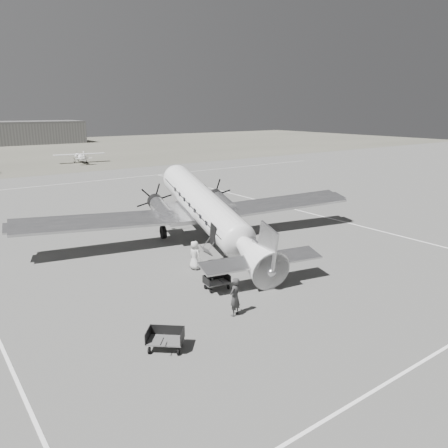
{
  "coord_description": "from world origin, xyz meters",
  "views": [
    {
      "loc": [
        -20.2,
        -22.14,
        10.21
      ],
      "look_at": [
        -2.39,
        2.31,
        2.2
      ],
      "focal_mm": 35.0,
      "sensor_mm": 36.0,
      "label": 1
    }
  ],
  "objects_px": {
    "ground_crew": "(235,297)",
    "passenger": "(195,255)",
    "hangar_main": "(7,133)",
    "dc3_airliner": "(208,213)",
    "baggage_cart_near": "(217,282)",
    "baggage_cart_far": "(165,340)",
    "ramp_agent": "(213,273)",
    "light_plane_right": "(80,158)"
  },
  "relations": [
    {
      "from": "light_plane_right",
      "to": "passenger",
      "type": "height_order",
      "value": "light_plane_right"
    },
    {
      "from": "baggage_cart_far",
      "to": "baggage_cart_near",
      "type": "bearing_deg",
      "value": 77.07
    },
    {
      "from": "dc3_airliner",
      "to": "ramp_agent",
      "type": "bearing_deg",
      "value": -110.6
    },
    {
      "from": "light_plane_right",
      "to": "ramp_agent",
      "type": "distance_m",
      "value": 66.35
    },
    {
      "from": "hangar_main",
      "to": "ground_crew",
      "type": "distance_m",
      "value": 126.67
    },
    {
      "from": "dc3_airliner",
      "to": "passenger",
      "type": "bearing_deg",
      "value": -122.94
    },
    {
      "from": "baggage_cart_far",
      "to": "ground_crew",
      "type": "distance_m",
      "value": 4.57
    },
    {
      "from": "dc3_airliner",
      "to": "baggage_cart_far",
      "type": "xyz_separation_m",
      "value": [
        -9.83,
        -11.16,
        -2.2
      ]
    },
    {
      "from": "baggage_cart_near",
      "to": "ground_crew",
      "type": "distance_m",
      "value": 3.51
    },
    {
      "from": "baggage_cart_near",
      "to": "baggage_cart_far",
      "type": "relative_size",
      "value": 0.91
    },
    {
      "from": "light_plane_right",
      "to": "ramp_agent",
      "type": "height_order",
      "value": "light_plane_right"
    },
    {
      "from": "dc3_airliner",
      "to": "light_plane_right",
      "type": "bearing_deg",
      "value": 92.34
    },
    {
      "from": "hangar_main",
      "to": "light_plane_right",
      "type": "height_order",
      "value": "hangar_main"
    },
    {
      "from": "hangar_main",
      "to": "ground_crew",
      "type": "xyz_separation_m",
      "value": [
        -12.77,
        -126.0,
        -2.29
      ]
    },
    {
      "from": "ground_crew",
      "to": "ramp_agent",
      "type": "relative_size",
      "value": 1.29
    },
    {
      "from": "baggage_cart_far",
      "to": "dc3_airliner",
      "type": "bearing_deg",
      "value": 89.6
    },
    {
      "from": "hangar_main",
      "to": "dc3_airliner",
      "type": "bearing_deg",
      "value": -93.66
    },
    {
      "from": "hangar_main",
      "to": "ramp_agent",
      "type": "height_order",
      "value": "hangar_main"
    },
    {
      "from": "passenger",
      "to": "baggage_cart_far",
      "type": "bearing_deg",
      "value": 129.66
    },
    {
      "from": "passenger",
      "to": "ground_crew",
      "type": "bearing_deg",
      "value": 153.81
    },
    {
      "from": "hangar_main",
      "to": "baggage_cart_far",
      "type": "distance_m",
      "value": 128.04
    },
    {
      "from": "baggage_cart_near",
      "to": "baggage_cart_far",
      "type": "height_order",
      "value": "baggage_cart_far"
    },
    {
      "from": "hangar_main",
      "to": "ground_crew",
      "type": "bearing_deg",
      "value": -95.79
    },
    {
      "from": "baggage_cart_near",
      "to": "ground_crew",
      "type": "relative_size",
      "value": 0.75
    },
    {
      "from": "dc3_airliner",
      "to": "passenger",
      "type": "relative_size",
      "value": 14.58
    },
    {
      "from": "ground_crew",
      "to": "passenger",
      "type": "xyz_separation_m",
      "value": [
        1.9,
        6.79,
        -0.05
      ]
    },
    {
      "from": "baggage_cart_far",
      "to": "passenger",
      "type": "bearing_deg",
      "value": 91.21
    },
    {
      "from": "dc3_airliner",
      "to": "baggage_cart_near",
      "type": "relative_size",
      "value": 18.53
    },
    {
      "from": "light_plane_right",
      "to": "baggage_cart_far",
      "type": "bearing_deg",
      "value": -97.87
    },
    {
      "from": "baggage_cart_near",
      "to": "ramp_agent",
      "type": "xyz_separation_m",
      "value": [
        0.12,
        0.59,
        0.36
      ]
    },
    {
      "from": "hangar_main",
      "to": "passenger",
      "type": "bearing_deg",
      "value": -95.21
    },
    {
      "from": "baggage_cart_near",
      "to": "passenger",
      "type": "distance_m",
      "value": 3.65
    },
    {
      "from": "ground_crew",
      "to": "light_plane_right",
      "type": "bearing_deg",
      "value": -122.98
    },
    {
      "from": "dc3_airliner",
      "to": "ground_crew",
      "type": "bearing_deg",
      "value": -105.85
    },
    {
      "from": "hangar_main",
      "to": "light_plane_right",
      "type": "distance_m",
      "value": 57.32
    },
    {
      "from": "baggage_cart_far",
      "to": "ground_crew",
      "type": "xyz_separation_m",
      "value": [
        4.46,
        0.85,
        0.54
      ]
    },
    {
      "from": "ground_crew",
      "to": "dc3_airliner",
      "type": "bearing_deg",
      "value": -138.21
    },
    {
      "from": "baggage_cart_near",
      "to": "ground_crew",
      "type": "bearing_deg",
      "value": -103.94
    },
    {
      "from": "ground_crew",
      "to": "passenger",
      "type": "relative_size",
      "value": 1.05
    },
    {
      "from": "hangar_main",
      "to": "ramp_agent",
      "type": "distance_m",
      "value": 122.72
    },
    {
      "from": "hangar_main",
      "to": "dc3_airliner",
      "type": "distance_m",
      "value": 115.93
    },
    {
      "from": "hangar_main",
      "to": "baggage_cart_far",
      "type": "height_order",
      "value": "hangar_main"
    }
  ]
}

